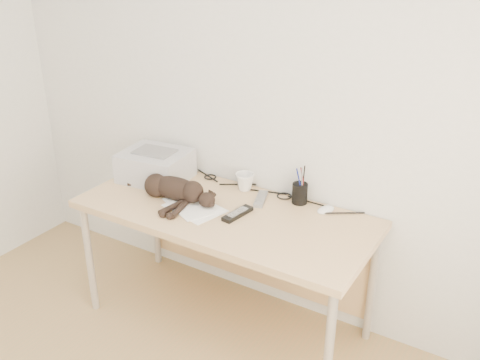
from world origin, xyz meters
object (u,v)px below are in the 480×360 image
Objects in this scene: cat at (173,189)px; mug at (245,182)px; pen_cup at (300,193)px; desk at (233,226)px; printer at (156,165)px; mouse at (326,208)px.

cat reaches higher than mug.
mug is at bearing -177.73° from pen_cup.
mug is at bearing 101.18° from desk.
desk is 2.65× the size of cat.
printer is 3.68× the size of mouse.
mouse is at bearing 22.53° from desk.
cat is 5.55× the size of mug.
printer is 0.69× the size of cat.
mug is (-0.04, 0.19, 0.18)m from desk.
mug is 0.34m from pen_cup.
printer is at bearing 175.40° from desk.
printer is at bearing -164.82° from mug.
printer reaches higher than mouse.
desk is 0.27m from mug.
pen_cup reaches higher than desk.
mug reaches higher than desk.
pen_cup is (0.30, 0.20, 0.19)m from desk.
mouse is at bearing 0.20° from mug.
cat reaches higher than desk.
mouse is (0.46, 0.19, 0.15)m from desk.
printer reaches higher than cat.
desk is at bearing -146.02° from pen_cup.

